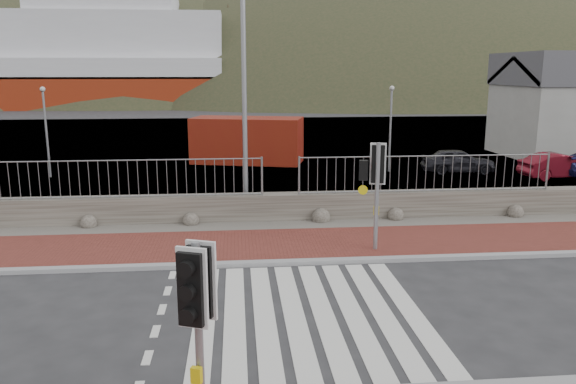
{
  "coord_description": "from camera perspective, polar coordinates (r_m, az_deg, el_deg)",
  "views": [
    {
      "loc": [
        -1.4,
        -10.52,
        4.86
      ],
      "look_at": [
        -0.14,
        3.0,
        1.9
      ],
      "focal_mm": 35.0,
      "sensor_mm": 36.0,
      "label": 1
    }
  ],
  "objects": [
    {
      "name": "traffic_signal_far",
      "position": [
        15.06,
        8.93,
        1.86
      ],
      "size": [
        0.74,
        0.38,
        2.99
      ],
      "rotation": [
        0.0,
        0.0,
        2.9
      ],
      "color": "gray",
      "rests_on": "ground"
    },
    {
      "name": "sidewalk_far",
      "position": [
        15.84,
        0.02,
        -5.4
      ],
      "size": [
        40.0,
        3.0,
        0.08
      ],
      "primitive_type": "cube",
      "color": "maroon",
      "rests_on": "ground"
    },
    {
      "name": "traffic_signal_near",
      "position": [
        7.29,
        -9.16,
        -10.8
      ],
      "size": [
        0.46,
        0.36,
        2.79
      ],
      "rotation": [
        0.0,
        0.0,
        -0.36
      ],
      "color": "gray",
      "rests_on": "ground"
    },
    {
      "name": "streetlight",
      "position": [
        18.68,
        -4.06,
        13.03
      ],
      "size": [
        1.86,
        0.81,
        9.06
      ],
      "rotation": [
        0.0,
        0.0,
        0.34
      ],
      "color": "gray",
      "rests_on": "ground"
    },
    {
      "name": "railing",
      "position": [
        17.98,
        -0.76,
        2.58
      ],
      "size": [
        18.07,
        0.07,
        1.22
      ],
      "color": "gray",
      "rests_on": "stone_wall"
    },
    {
      "name": "stone_wall",
      "position": [
        18.41,
        -0.79,
        -1.54
      ],
      "size": [
        40.0,
        0.6,
        0.9
      ],
      "primitive_type": "cube",
      "color": "#4B463E",
      "rests_on": "ground"
    },
    {
      "name": "gravel_strip",
      "position": [
        17.75,
        -0.58,
        -3.48
      ],
      "size": [
        40.0,
        1.5,
        0.06
      ],
      "primitive_type": "cube",
      "color": "#59544C",
      "rests_on": "ground"
    },
    {
      "name": "kerb_far",
      "position": [
        14.42,
        0.58,
        -7.17
      ],
      "size": [
        40.0,
        0.25,
        0.12
      ],
      "primitive_type": "cube",
      "color": "gray",
      "rests_on": "ground"
    },
    {
      "name": "shipping_container",
      "position": [
        30.04,
        -4.16,
        5.28
      ],
      "size": [
        6.14,
        3.73,
        2.39
      ],
      "primitive_type": "cube",
      "rotation": [
        0.0,
        0.0,
        -0.25
      ],
      "color": "maroon",
      "rests_on": "ground"
    },
    {
      "name": "car_a",
      "position": [
        28.18,
        16.88,
        3.06
      ],
      "size": [
        3.55,
        1.76,
        1.16
      ],
      "primitive_type": "imported",
      "rotation": [
        0.0,
        0.0,
        1.46
      ],
      "color": "black",
      "rests_on": "ground"
    },
    {
      "name": "zebra_crossing",
      "position": [
        11.67,
        2.12,
        -12.28
      ],
      "size": [
        4.62,
        5.6,
        0.01
      ],
      "color": "silver",
      "rests_on": "ground"
    },
    {
      "name": "ground",
      "position": [
        11.67,
        2.12,
        -12.3
      ],
      "size": [
        220.0,
        220.0,
        0.0
      ],
      "primitive_type": "plane",
      "color": "#28282B",
      "rests_on": "ground"
    },
    {
      "name": "car_b",
      "position": [
        28.38,
        25.85,
        2.41
      ],
      "size": [
        3.59,
        1.46,
        1.16
      ],
      "primitive_type": "imported",
      "rotation": [
        0.0,
        0.0,
        1.64
      ],
      "color": "maroon",
      "rests_on": "ground"
    },
    {
      "name": "water",
      "position": [
        73.59,
        -4.25,
        8.51
      ],
      "size": [
        220.0,
        50.0,
        0.05
      ],
      "primitive_type": "cube",
      "color": "#3F4C54",
      "rests_on": "ground"
    },
    {
      "name": "ferry",
      "position": [
        81.8,
        -22.31,
        11.78
      ],
      "size": [
        50.0,
        16.0,
        20.0
      ],
      "color": "maroon",
      "rests_on": "ground"
    },
    {
      "name": "quay",
      "position": [
        38.75,
        -3.2,
        5.1
      ],
      "size": [
        120.0,
        40.0,
        0.5
      ],
      "primitive_type": "cube",
      "color": "#4C4C4F",
      "rests_on": "ground"
    },
    {
      "name": "hills_backdrop",
      "position": [
        102.63,
        -0.55,
        -3.46
      ],
      "size": [
        254.0,
        90.0,
        100.0
      ],
      "color": "#2A321E",
      "rests_on": "ground"
    }
  ]
}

